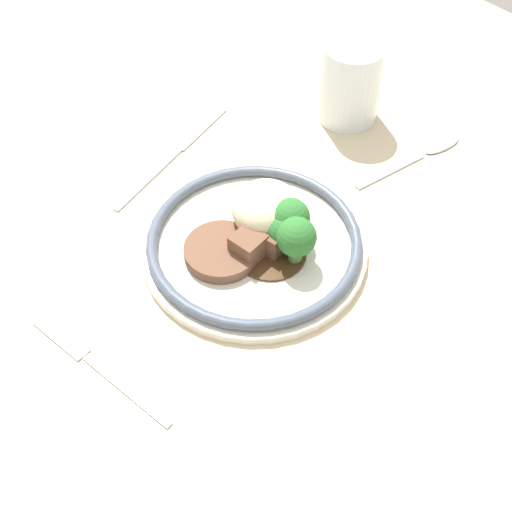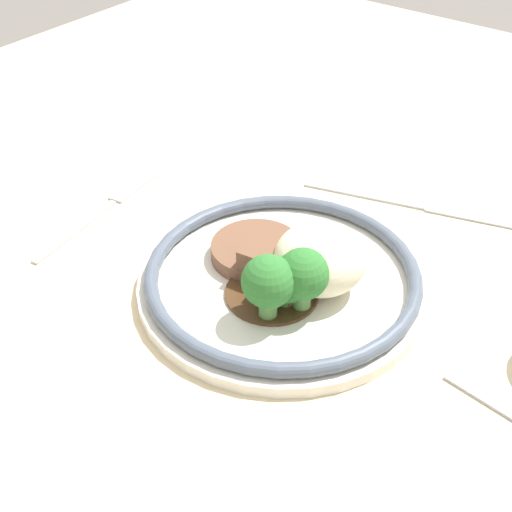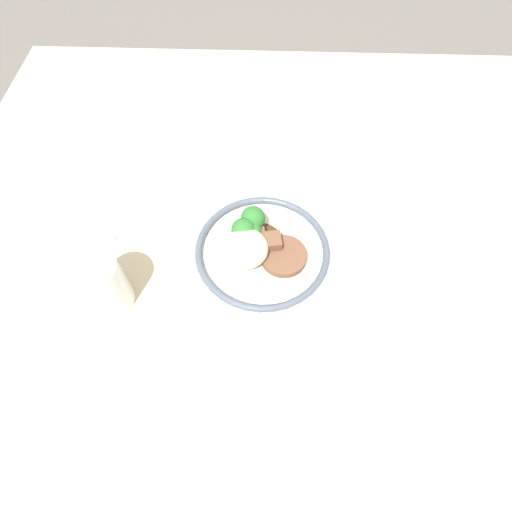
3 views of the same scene
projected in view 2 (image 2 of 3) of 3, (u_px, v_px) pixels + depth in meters
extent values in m
plane|color=#5B5651|center=(294.00, 296.00, 0.65)|extent=(8.00, 8.00, 0.00)
cube|color=beige|center=(295.00, 277.00, 0.64)|extent=(1.23, 1.29, 0.04)
cylinder|color=silver|center=(282.00, 284.00, 0.59)|extent=(0.24, 0.24, 0.01)
torus|color=#4C5666|center=(283.00, 274.00, 0.58)|extent=(0.23, 0.23, 0.01)
ellipsoid|color=beige|center=(320.00, 259.00, 0.56)|extent=(0.07, 0.07, 0.05)
cylinder|color=brown|center=(256.00, 251.00, 0.61)|extent=(0.08, 0.08, 0.01)
cylinder|color=#472D19|center=(272.00, 293.00, 0.57)|extent=(0.08, 0.08, 0.00)
cube|color=brown|center=(283.00, 276.00, 0.57)|extent=(0.03, 0.03, 0.02)
cube|color=brown|center=(260.00, 262.00, 0.58)|extent=(0.03, 0.03, 0.03)
cube|color=brown|center=(281.00, 281.00, 0.56)|extent=(0.03, 0.03, 0.03)
cylinder|color=#5B8E47|center=(302.00, 299.00, 0.55)|extent=(0.01, 0.01, 0.02)
sphere|color=#2D702D|center=(303.00, 274.00, 0.54)|extent=(0.04, 0.04, 0.04)
cylinder|color=#5B8E47|center=(286.00, 299.00, 0.56)|extent=(0.01, 0.01, 0.01)
sphere|color=#2D702D|center=(287.00, 279.00, 0.54)|extent=(0.04, 0.04, 0.04)
cylinder|color=#5B8E47|center=(268.00, 307.00, 0.54)|extent=(0.01, 0.01, 0.02)
sphere|color=#2D702D|center=(268.00, 281.00, 0.53)|extent=(0.04, 0.04, 0.04)
cube|color=#ADADB2|center=(76.00, 231.00, 0.66)|extent=(0.02, 0.11, 0.00)
cube|color=#ADADB2|center=(137.00, 184.00, 0.72)|extent=(0.03, 0.07, 0.00)
cube|color=#ADADB2|center=(365.00, 195.00, 0.70)|extent=(0.12, 0.04, 0.00)
cube|color=#ADADB2|center=(475.00, 218.00, 0.67)|extent=(0.09, 0.04, 0.00)
cube|color=#ADADB2|center=(509.00, 414.00, 0.48)|extent=(0.10, 0.02, 0.00)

